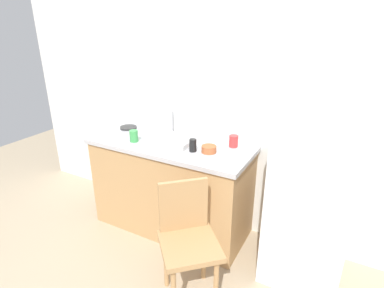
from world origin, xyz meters
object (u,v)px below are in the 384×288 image
hotplate (128,128)px  cup_green (134,136)px  refrigerator (312,196)px  cup_red (234,141)px  cup_black (193,145)px  chair (188,237)px  terracotta_bowl (209,149)px  dish_tray (175,143)px

hotplate → cup_green: size_ratio=1.61×
refrigerator → cup_green: bearing=-175.2°
cup_red → cup_black: size_ratio=0.95×
chair → terracotta_bowl: (-0.13, 0.60, 0.43)m
cup_green → dish_tray: bearing=14.6°
chair → cup_red: cup_red is taller
cup_red → cup_black: (-0.26, -0.26, 0.00)m
terracotta_bowl → hotplate: 1.01m
cup_green → cup_red: bearing=20.3°
dish_tray → hotplate: 0.68m
terracotta_bowl → refrigerator: bearing=2.1°
hotplate → cup_black: 0.89m
cup_green → chair: bearing=-30.9°
cup_green → cup_black: (0.58, 0.05, 0.00)m
hotplate → cup_red: size_ratio=1.65×
refrigerator → chair: (-0.72, -0.63, -0.21)m
chair → cup_red: size_ratio=8.63×
terracotta_bowl → cup_black: bearing=-160.7°
terracotta_bowl → cup_red: size_ratio=1.22×
cup_red → cup_green: size_ratio=0.98×
hotplate → cup_green: cup_green is taller
dish_tray → terracotta_bowl: (0.33, 0.00, 0.00)m
terracotta_bowl → hotplate: (-0.99, 0.16, -0.02)m
terracotta_bowl → dish_tray: bearing=-179.8°
chair → cup_green: bearing=106.1°
chair → cup_black: size_ratio=8.24×
refrigerator → cup_green: size_ratio=13.40×
cup_green → cup_black: bearing=5.3°
dish_tray → cup_green: size_ratio=2.65×
cup_black → hotplate: bearing=166.4°
refrigerator → terracotta_bowl: size_ratio=11.24×
terracotta_bowl → cup_black: 0.14m
chair → hotplate: size_ratio=5.24×
chair → cup_red: 0.94m
refrigerator → cup_red: (-0.71, 0.18, 0.25)m
dish_tray → terracotta_bowl: terracotta_bowl is taller
cup_green → hotplate: bearing=137.1°
chair → cup_green: (-0.84, 0.50, 0.46)m
refrigerator → dish_tray: 1.20m
refrigerator → terracotta_bowl: refrigerator is taller
refrigerator → dish_tray: size_ratio=5.06×
cup_black → dish_tray: bearing=167.9°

